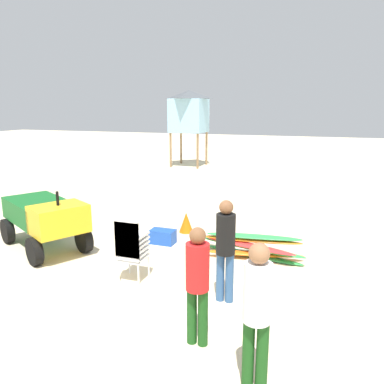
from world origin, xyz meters
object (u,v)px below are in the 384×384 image
object	(u,v)px
lifeguard_tower	(189,111)
stacked_plastic_chairs	(130,244)
utility_cart	(45,216)
lifeguard_near_left	(257,307)
surfboard_pile	(252,246)
lifeguard_near_center	(225,244)
cooler_box	(163,237)
lifeguard_near_right	(197,279)
traffic_cone_near	(186,222)

from	to	relation	value
lifeguard_tower	stacked_plastic_chairs	bearing A→B (deg)	-74.02
stacked_plastic_chairs	lifeguard_tower	world-z (taller)	lifeguard_tower
utility_cart	lifeguard_near_left	distance (m)	6.09
lifeguard_tower	surfboard_pile	bearing A→B (deg)	-63.88
lifeguard_near_center	cooler_box	world-z (taller)	lifeguard_near_center
lifeguard_near_left	cooler_box	size ratio (longest dim) A/B	3.02
stacked_plastic_chairs	lifeguard_tower	bearing A→B (deg)	105.98
utility_cart	lifeguard_near_right	distance (m)	5.01
lifeguard_near_left	utility_cart	bearing A→B (deg)	152.07
lifeguard_near_right	stacked_plastic_chairs	bearing A→B (deg)	141.84
lifeguard_near_right	surfboard_pile	bearing A→B (deg)	88.54
cooler_box	utility_cart	bearing A→B (deg)	-152.33
stacked_plastic_chairs	lifeguard_near_right	xyz separation A→B (m)	(1.81, -1.42, 0.23)
lifeguard_near_left	cooler_box	distance (m)	5.15
utility_cart	lifeguard_tower	bearing A→B (deg)	95.91
lifeguard_near_left	lifeguard_tower	size ratio (longest dim) A/B	0.43
lifeguard_tower	traffic_cone_near	xyz separation A→B (m)	(3.97, -10.99, -2.75)
utility_cart	lifeguard_near_center	distance (m)	4.62
lifeguard_near_left	lifeguard_tower	bearing A→B (deg)	112.75
surfboard_pile	lifeguard_near_left	distance (m)	4.15
lifeguard_near_right	lifeguard_near_center	bearing A→B (deg)	88.05
lifeguard_near_left	lifeguard_tower	world-z (taller)	lifeguard_tower
stacked_plastic_chairs	surfboard_pile	xyz separation A→B (m)	(1.89, 1.98, -0.50)
utility_cart	lifeguard_near_center	bearing A→B (deg)	-12.15
traffic_cone_near	lifeguard_near_right	bearing A→B (deg)	-67.52
lifeguard_near_left	cooler_box	xyz separation A→B (m)	(-3.00, 4.09, -0.87)
stacked_plastic_chairs	lifeguard_near_center	bearing A→B (deg)	-4.09
lifeguard_tower	cooler_box	world-z (taller)	lifeguard_tower
stacked_plastic_chairs	lifeguard_near_left	distance (m)	3.39
cooler_box	stacked_plastic_chairs	bearing A→B (deg)	-82.21
surfboard_pile	traffic_cone_near	distance (m)	2.23
lifeguard_near_right	cooler_box	bearing A→B (deg)	120.85
utility_cart	stacked_plastic_chairs	distance (m)	2.79
utility_cart	lifeguard_near_left	xyz separation A→B (m)	(5.37, -2.85, 0.25)
utility_cart	lifeguard_tower	distance (m)	13.48
traffic_cone_near	cooler_box	xyz separation A→B (m)	(-0.23, -0.99, -0.10)
stacked_plastic_chairs	lifeguard_tower	xyz separation A→B (m)	(-4.03, 14.06, 2.27)
cooler_box	lifeguard_near_right	bearing A→B (deg)	-59.15
stacked_plastic_chairs	lifeguard_tower	distance (m)	14.80
lifeguard_tower	cooler_box	distance (m)	12.87
stacked_plastic_chairs	cooler_box	distance (m)	2.18
utility_cart	lifeguard_tower	world-z (taller)	lifeguard_tower
lifeguard_near_left	traffic_cone_near	world-z (taller)	lifeguard_near_left
lifeguard_near_right	traffic_cone_near	bearing A→B (deg)	112.48
stacked_plastic_chairs	surfboard_pile	distance (m)	2.79
surfboard_pile	lifeguard_near_right	distance (m)	3.48
stacked_plastic_chairs	traffic_cone_near	size ratio (longest dim) A/B	2.43
utility_cart	traffic_cone_near	size ratio (longest dim) A/B	5.29
lifeguard_near_left	lifeguard_near_right	xyz separation A→B (m)	(-0.91, 0.59, -0.07)
lifeguard_near_center	traffic_cone_near	world-z (taller)	lifeguard_near_center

